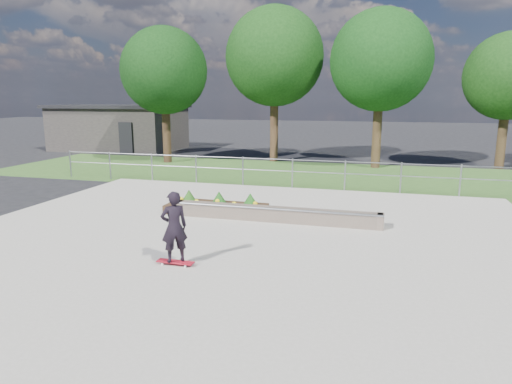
{
  "coord_description": "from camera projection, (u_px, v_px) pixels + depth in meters",
  "views": [
    {
      "loc": [
        3.27,
        -9.61,
        3.5
      ],
      "look_at": [
        0.2,
        1.5,
        1.1
      ],
      "focal_mm": 32.0,
      "sensor_mm": 36.0,
      "label": 1
    }
  ],
  "objects": [
    {
      "name": "skateboarder",
      "position": [
        174.0,
        227.0,
        9.36
      ],
      "size": [
        0.8,
        0.61,
        1.58
      ],
      "color": "silver",
      "rests_on": "concrete_slab"
    },
    {
      "name": "building",
      "position": [
        119.0,
        127.0,
        30.95
      ],
      "size": [
        8.4,
        5.4,
        3.0
      ],
      "color": "#2C2927",
      "rests_on": "ground"
    },
    {
      "name": "tree_far_right",
      "position": [
        509.0,
        77.0,
        22.0
      ],
      "size": [
        4.2,
        4.2,
        6.6
      ],
      "color": "#322214",
      "rests_on": "ground"
    },
    {
      "name": "tree_mid_left",
      "position": [
        275.0,
        57.0,
        24.29
      ],
      "size": [
        5.25,
        5.25,
        8.25
      ],
      "color": "#362115",
      "rests_on": "ground"
    },
    {
      "name": "ground",
      "position": [
        231.0,
        250.0,
        10.63
      ],
      "size": [
        120.0,
        120.0,
        0.0
      ],
      "primitive_type": "plane",
      "color": "black",
      "rests_on": "ground"
    },
    {
      "name": "grind_ledge",
      "position": [
        274.0,
        214.0,
        12.87
      ],
      "size": [
        6.0,
        0.44,
        0.43
      ],
      "color": "brown",
      "rests_on": "concrete_slab"
    },
    {
      "name": "grass_verge",
      "position": [
        307.0,
        174.0,
        21.01
      ],
      "size": [
        30.0,
        8.0,
        0.02
      ],
      "primitive_type": "cube",
      "color": "#305421",
      "rests_on": "ground"
    },
    {
      "name": "concrete_slab",
      "position": [
        231.0,
        249.0,
        10.62
      ],
      "size": [
        15.0,
        15.0,
        0.06
      ],
      "primitive_type": "cube",
      "color": "#9F998D",
      "rests_on": "ground"
    },
    {
      "name": "tree_far_left",
      "position": [
        164.0,
        71.0,
        23.99
      ],
      "size": [
        4.55,
        4.55,
        7.15
      ],
      "color": "black",
      "rests_on": "ground"
    },
    {
      "name": "fence",
      "position": [
        292.0,
        170.0,
        17.55
      ],
      "size": [
        20.06,
        0.06,
        1.2
      ],
      "color": "#919499",
      "rests_on": "ground"
    },
    {
      "name": "tree_mid_right",
      "position": [
        381.0,
        61.0,
        21.99
      ],
      "size": [
        4.9,
        4.9,
        7.7
      ],
      "color": "#342415",
      "rests_on": "ground"
    },
    {
      "name": "planter_bed",
      "position": [
        217.0,
        206.0,
        13.89
      ],
      "size": [
        3.0,
        1.2,
        0.61
      ],
      "color": "black",
      "rests_on": "concrete_slab"
    }
  ]
}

